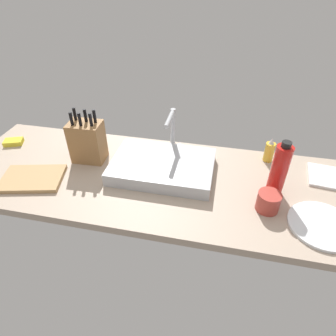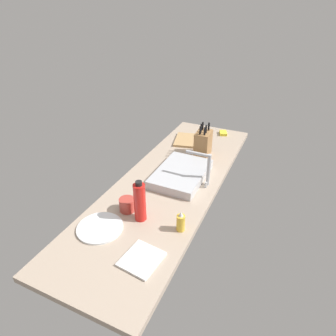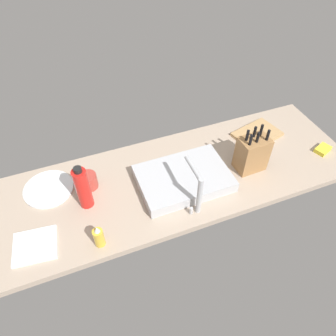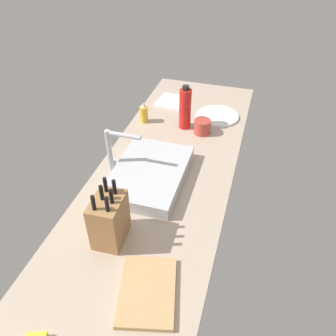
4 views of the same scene
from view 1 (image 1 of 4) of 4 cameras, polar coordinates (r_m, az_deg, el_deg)
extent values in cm
cube|color=tan|center=(128.49, 1.25, -3.01)|extent=(199.07, 63.06, 3.50)
cube|color=#B7BABF|center=(130.48, -1.06, 0.33)|extent=(45.11, 30.89, 5.90)
cylinder|color=#B7BABF|center=(141.42, 0.95, 7.45)|extent=(2.40, 2.40, 22.27)
cylinder|color=#B7BABF|center=(129.90, 0.32, 9.69)|extent=(2.00, 15.53, 2.00)
cylinder|color=#B7BABF|center=(145.61, 2.27, 4.17)|extent=(1.60, 1.60, 4.00)
cube|color=#9E7042|center=(140.28, -15.57, 5.01)|extent=(15.25, 11.12, 19.27)
cylinder|color=black|center=(134.35, -18.51, 9.17)|extent=(1.45, 1.45, 6.00)
cylinder|color=black|center=(138.20, -17.89, 10.08)|extent=(1.45, 1.45, 6.00)
cylinder|color=black|center=(132.64, -16.98, 9.12)|extent=(1.45, 1.45, 6.00)
cylinder|color=black|center=(135.40, -15.97, 9.89)|extent=(1.45, 1.45, 6.00)
cylinder|color=black|center=(131.28, -14.99, 9.19)|extent=(1.45, 1.45, 6.00)
cylinder|color=black|center=(133.93, -14.28, 9.88)|extent=(1.45, 1.45, 6.00)
cube|color=tan|center=(140.13, -25.15, -1.87)|extent=(29.33, 23.55, 1.80)
cylinder|color=gold|center=(144.91, 19.29, 2.99)|extent=(4.55, 4.55, 9.39)
cone|color=silver|center=(141.80, 19.78, 5.03)|extent=(2.50, 2.50, 2.80)
cylinder|color=red|center=(122.29, 20.99, -0.54)|extent=(6.55, 6.55, 22.40)
cylinder|color=black|center=(115.74, 22.31, 4.30)|extent=(3.60, 3.60, 2.20)
cylinder|color=white|center=(121.46, 28.09, -9.91)|extent=(24.44, 24.44, 1.20)
cube|color=white|center=(146.67, 29.33, -1.63)|extent=(20.10, 18.72, 1.20)
cylinder|color=#B23D33|center=(118.02, 19.14, -6.26)|extent=(8.91, 8.91, 7.71)
cube|color=yellow|center=(171.14, -28.13, 4.56)|extent=(10.54, 8.79, 2.40)
camera|label=2|loc=(2.10, 60.76, 28.57)|focal=30.97mm
camera|label=3|loc=(2.05, 26.54, 46.27)|focal=34.38mm
camera|label=4|loc=(1.52, -65.31, 27.52)|focal=37.15mm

